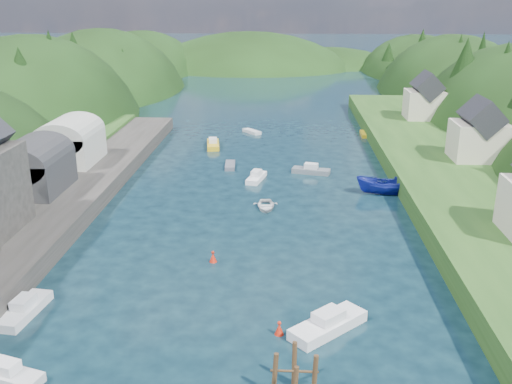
{
  "coord_description": "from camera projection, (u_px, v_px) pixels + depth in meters",
  "views": [
    {
      "loc": [
        2.99,
        -28.24,
        23.52
      ],
      "look_at": [
        0.0,
        28.0,
        4.0
      ],
      "focal_mm": 40.0,
      "sensor_mm": 36.0,
      "label": 1
    }
  ],
  "objects": [
    {
      "name": "ground",
      "position": [
        264.0,
        168.0,
        81.67
      ],
      "size": [
        600.0,
        600.0,
        0.0
      ],
      "primitive_type": "plane",
      "color": "black",
      "rests_on": "ground"
    },
    {
      "name": "hillside_left",
      "position": [
        37.0,
        167.0,
        110.15
      ],
      "size": [
        44.0,
        245.56,
        52.0
      ],
      "color": "black",
      "rests_on": "ground"
    },
    {
      "name": "hillside_right",
      "position": [
        512.0,
        171.0,
        105.43
      ],
      "size": [
        36.0,
        245.56,
        48.0
      ],
      "color": "black",
      "rests_on": "ground"
    },
    {
      "name": "far_hills",
      "position": [
        281.0,
        97.0,
        202.15
      ],
      "size": [
        103.0,
        68.0,
        44.0
      ],
      "color": "black",
      "rests_on": "ground"
    },
    {
      "name": "hill_trees",
      "position": [
        269.0,
        75.0,
        92.79
      ],
      "size": [
        91.46,
        149.5,
        12.41
      ],
      "color": "black",
      "rests_on": "ground"
    },
    {
      "name": "quay_left",
      "position": [
        0.0,
        245.0,
        54.24
      ],
      "size": [
        12.0,
        110.0,
        2.0
      ],
      "primitive_type": "cube",
      "color": "#2D2B28",
      "rests_on": "ground"
    },
    {
      "name": "boat_sheds",
      "position": [
        52.0,
        150.0,
        70.87
      ],
      "size": [
        7.0,
        21.0,
        7.5
      ],
      "color": "#2D2D30",
      "rests_on": "quay_left"
    },
    {
      "name": "terrace_right",
      "position": [
        462.0,
        185.0,
        70.59
      ],
      "size": [
        16.0,
        120.0,
        2.4
      ],
      "primitive_type": "cube",
      "color": "#234719",
      "rests_on": "ground"
    },
    {
      "name": "right_bank_cottages",
      "position": [
        471.0,
        133.0,
        76.78
      ],
      "size": [
        9.0,
        59.24,
        8.41
      ],
      "color": "beige",
      "rests_on": "terrace_right"
    },
    {
      "name": "piling_cluster_far",
      "position": [
        294.0,
        379.0,
        34.98
      ],
      "size": [
        2.95,
        2.78,
        3.54
      ],
      "color": "#382314",
      "rests_on": "ground"
    },
    {
      "name": "channel_buoy_near",
      "position": [
        279.0,
        329.0,
        41.55
      ],
      "size": [
        0.7,
        0.7,
        1.1
      ],
      "color": "#B5200E",
      "rests_on": "ground"
    },
    {
      "name": "channel_buoy_far",
      "position": [
        213.0,
        257.0,
        52.9
      ],
      "size": [
        0.7,
        0.7,
        1.1
      ],
      "color": "#B5200E",
      "rests_on": "ground"
    },
    {
      "name": "moored_boats",
      "position": [
        251.0,
        244.0,
        55.1
      ],
      "size": [
        36.4,
        86.17,
        2.4
      ],
      "color": "silver",
      "rests_on": "ground"
    }
  ]
}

